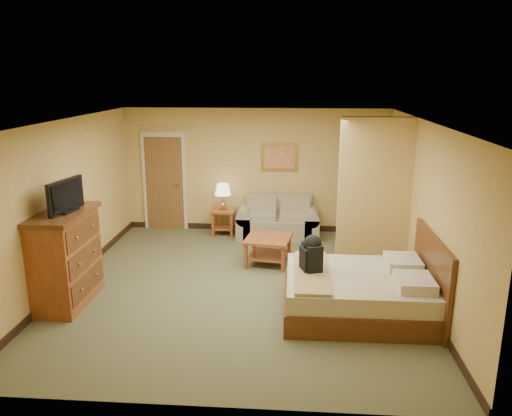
# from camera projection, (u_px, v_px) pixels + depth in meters

# --- Properties ---
(floor) EXTENTS (6.00, 6.00, 0.00)m
(floor) POSITION_uv_depth(u_px,v_px,m) (241.00, 286.00, 7.94)
(floor) COLOR brown
(floor) RESTS_ON ground
(ceiling) EXTENTS (6.00, 6.00, 0.00)m
(ceiling) POSITION_uv_depth(u_px,v_px,m) (240.00, 121.00, 7.27)
(ceiling) COLOR white
(ceiling) RESTS_ON back_wall
(back_wall) EXTENTS (5.50, 0.02, 2.60)m
(back_wall) POSITION_uv_depth(u_px,v_px,m) (255.00, 171.00, 10.50)
(back_wall) COLOR tan
(back_wall) RESTS_ON floor
(left_wall) EXTENTS (0.02, 6.00, 2.60)m
(left_wall) POSITION_uv_depth(u_px,v_px,m) (66.00, 204.00, 7.80)
(left_wall) COLOR tan
(left_wall) RESTS_ON floor
(right_wall) EXTENTS (0.02, 6.00, 2.60)m
(right_wall) POSITION_uv_depth(u_px,v_px,m) (424.00, 211.00, 7.41)
(right_wall) COLOR tan
(right_wall) RESTS_ON floor
(partition) EXTENTS (1.20, 0.15, 2.60)m
(partition) POSITION_uv_depth(u_px,v_px,m) (374.00, 196.00, 8.34)
(partition) COLOR tan
(partition) RESTS_ON floor
(door) EXTENTS (0.94, 0.16, 2.10)m
(door) POSITION_uv_depth(u_px,v_px,m) (165.00, 182.00, 10.67)
(door) COLOR beige
(door) RESTS_ON floor
(baseboard) EXTENTS (5.50, 0.02, 0.12)m
(baseboard) POSITION_uv_depth(u_px,v_px,m) (255.00, 227.00, 10.81)
(baseboard) COLOR black
(baseboard) RESTS_ON floor
(loveseat) EXTENTS (1.67, 0.78, 0.85)m
(loveseat) POSITION_uv_depth(u_px,v_px,m) (278.00, 224.00, 10.31)
(loveseat) COLOR gray
(loveseat) RESTS_ON floor
(side_table) EXTENTS (0.48, 0.48, 0.53)m
(side_table) POSITION_uv_depth(u_px,v_px,m) (223.00, 218.00, 10.45)
(side_table) COLOR brown
(side_table) RESTS_ON floor
(table_lamp) EXTENTS (0.34, 0.34, 0.55)m
(table_lamp) POSITION_uv_depth(u_px,v_px,m) (223.00, 190.00, 10.30)
(table_lamp) COLOR #BA9344
(table_lamp) RESTS_ON side_table
(coffee_table) EXTENTS (0.87, 0.87, 0.49)m
(coffee_table) POSITION_uv_depth(u_px,v_px,m) (268.00, 245.00, 8.80)
(coffee_table) COLOR brown
(coffee_table) RESTS_ON floor
(wall_picture) EXTENTS (0.76, 0.04, 0.59)m
(wall_picture) POSITION_uv_depth(u_px,v_px,m) (279.00, 157.00, 10.36)
(wall_picture) COLOR #B78E3F
(wall_picture) RESTS_ON back_wall
(dresser) EXTENTS (0.68, 1.30, 1.39)m
(dresser) POSITION_uv_depth(u_px,v_px,m) (65.00, 258.00, 7.20)
(dresser) COLOR brown
(dresser) RESTS_ON floor
(tv) EXTENTS (0.25, 0.76, 0.47)m
(tv) POSITION_uv_depth(u_px,v_px,m) (66.00, 197.00, 6.96)
(tv) COLOR black
(tv) RESTS_ON dresser
(bed) EXTENTS (2.09, 1.78, 1.15)m
(bed) POSITION_uv_depth(u_px,v_px,m) (364.00, 292.00, 6.98)
(bed) COLOR #4C2711
(bed) RESTS_ON floor
(backpack) EXTENTS (0.30, 0.37, 0.55)m
(backpack) POSITION_uv_depth(u_px,v_px,m) (312.00, 253.00, 6.94)
(backpack) COLOR black
(backpack) RESTS_ON bed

